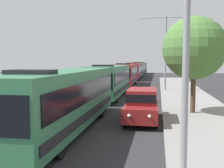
# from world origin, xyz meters

# --- Properties ---
(bus_lead) EXTENTS (2.58, 12.40, 3.21)m
(bus_lead) POSITION_xyz_m (-1.30, 11.95, 1.69)
(bus_lead) COLOR #33724C
(bus_lead) RESTS_ON ground_plane
(bus_second_in_line) EXTENTS (2.58, 11.35, 3.21)m
(bus_second_in_line) POSITION_xyz_m (-1.30, 24.96, 1.69)
(bus_second_in_line) COLOR #33724C
(bus_second_in_line) RESTS_ON ground_plane
(bus_middle) EXTENTS (2.58, 10.64, 3.21)m
(bus_middle) POSITION_xyz_m (-1.30, 37.73, 1.69)
(bus_middle) COLOR maroon
(bus_middle) RESTS_ON ground_plane
(bus_fourth_in_line) EXTENTS (2.58, 10.67, 3.21)m
(bus_fourth_in_line) POSITION_xyz_m (-1.30, 50.17, 1.69)
(bus_fourth_in_line) COLOR maroon
(bus_fourth_in_line) RESTS_ON ground_plane
(bus_rear) EXTENTS (2.58, 12.15, 3.21)m
(bus_rear) POSITION_xyz_m (-1.30, 62.08, 1.69)
(bus_rear) COLOR #33724C
(bus_rear) RESTS_ON ground_plane
(bus_tail_end) EXTENTS (2.58, 11.56, 3.21)m
(bus_tail_end) POSITION_xyz_m (-1.30, 75.24, 1.69)
(bus_tail_end) COLOR #33724C
(bus_tail_end) RESTS_ON ground_plane
(white_suv) EXTENTS (1.86, 4.74, 1.90)m
(white_suv) POSITION_xyz_m (2.40, 14.69, 1.03)
(white_suv) COLOR maroon
(white_suv) RESTS_ON ground_plane
(streetlamp_near) EXTENTS (5.03, 0.28, 8.36)m
(streetlamp_near) POSITION_xyz_m (4.10, 7.26, 5.20)
(streetlamp_near) COLOR gray
(streetlamp_near) RESTS_ON sidewalk
(streetlamp_mid) EXTENTS (6.51, 0.28, 8.46)m
(streetlamp_mid) POSITION_xyz_m (4.10, 30.81, 5.36)
(streetlamp_mid) COLOR gray
(streetlamp_mid) RESTS_ON sidewalk
(roadside_tree) EXTENTS (4.09, 4.09, 6.25)m
(roadside_tree) POSITION_xyz_m (5.56, 17.26, 4.35)
(roadside_tree) COLOR #4C3823
(roadside_tree) RESTS_ON sidewalk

